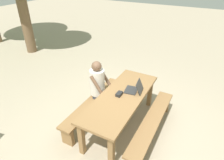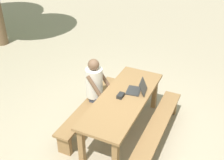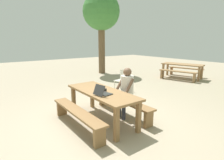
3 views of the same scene
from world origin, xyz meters
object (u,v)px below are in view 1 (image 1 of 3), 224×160
at_px(picnic_table_front, 121,100).
at_px(person_seated, 99,84).
at_px(small_pouch, 119,94).
at_px(laptop, 135,89).

xyz_separation_m(picnic_table_front, person_seated, (0.17, 0.62, 0.09)).
distance_m(small_pouch, person_seated, 0.60).
relative_size(picnic_table_front, person_seated, 1.66).
relative_size(laptop, person_seated, 0.30).
height_order(laptop, person_seated, person_seated).
height_order(picnic_table_front, small_pouch, small_pouch).
xyz_separation_m(picnic_table_front, laptop, (0.28, -0.16, 0.16)).
bearing_deg(person_seated, small_pouch, -106.72).
height_order(picnic_table_front, person_seated, person_seated).
bearing_deg(picnic_table_front, laptop, -29.72).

